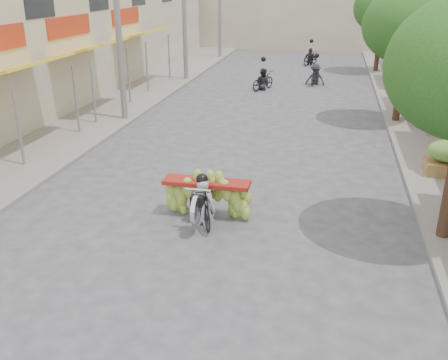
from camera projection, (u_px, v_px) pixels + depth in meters
ground at (150, 319)px, 8.51m from camera, size 120.00×120.00×0.00m
sidewalk_left at (118, 101)px, 23.45m from camera, size 4.00×60.00×0.12m
sidewalk_right at (433, 117)px, 20.74m from camera, size 4.00×60.00×0.12m
shophouse_row_left at (0, 37)px, 22.38m from camera, size 9.77×40.00×6.00m
far_building at (303, 4)px, 41.67m from camera, size 20.00×6.00×7.00m
utility_pole_mid at (118, 18)px, 18.93m from camera, size 0.60×0.24×8.00m
utility_pole_far at (184, 6)px, 27.10m from camera, size 0.60×0.24×8.00m
utility_pole_back at (220, 0)px, 35.26m from camera, size 0.60×0.24×8.00m
street_tree_mid at (408, 25)px, 18.75m from camera, size 3.40×3.40×5.25m
street_tree_far at (382, 8)px, 29.63m from camera, size 3.40×3.40×5.25m
produce_crate_far at (412, 96)px, 21.56m from camera, size 1.20×0.88×1.16m
banana_motorbike at (204, 193)px, 11.78m from camera, size 2.20×1.86×2.12m
pedestrian at (409, 94)px, 20.11m from camera, size 1.09×0.88×1.92m
bg_motorbike_a at (263, 76)px, 25.92m from camera, size 1.31×1.80×1.95m
bg_motorbike_b at (316, 70)px, 27.12m from camera, size 1.14×1.91×1.95m
bg_motorbike_c at (311, 53)px, 33.42m from camera, size 1.26×1.76×1.95m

